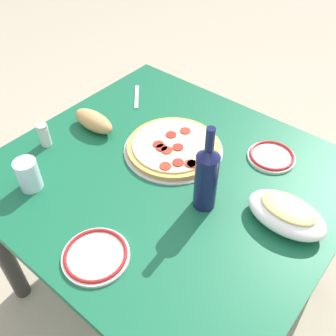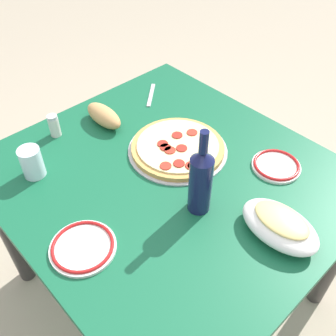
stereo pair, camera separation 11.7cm
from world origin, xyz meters
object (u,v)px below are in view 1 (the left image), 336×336
object	(u,v)px
bread_loaf	(94,121)
spice_shaker	(44,135)
wine_bottle	(206,177)
side_plate_near	(271,156)
water_glass	(28,175)
baked_pasta_dish	(287,213)
side_plate_far	(96,256)
dining_table	(168,198)
pepperoni_pizza	(173,147)

from	to	relation	value
bread_loaf	spice_shaker	size ratio (longest dim) A/B	2.13
wine_bottle	side_plate_near	distance (m)	0.35
wine_bottle	water_glass	size ratio (longest dim) A/B	2.77
side_plate_near	wine_bottle	bearing A→B (deg)	-100.25
baked_pasta_dish	side_plate_far	bearing A→B (deg)	-127.65
dining_table	side_plate_near	size ratio (longest dim) A/B	6.70
wine_bottle	bread_loaf	size ratio (longest dim) A/B	1.60
wine_bottle	water_glass	distance (m)	0.56
dining_table	pepperoni_pizza	distance (m)	0.18
bread_loaf	spice_shaker	xyz separation A→B (m)	(-0.07, -0.18, 0.01)
dining_table	bread_loaf	bearing A→B (deg)	177.87
dining_table	wine_bottle	world-z (taller)	wine_bottle
pepperoni_pizza	wine_bottle	size ratio (longest dim) A/B	1.20
dining_table	spice_shaker	xyz separation A→B (m)	(-0.44, -0.16, 0.16)
pepperoni_pizza	spice_shaker	xyz separation A→B (m)	(-0.38, -0.27, 0.03)
water_glass	dining_table	bearing A→B (deg)	46.68
pepperoni_pizza	spice_shaker	size ratio (longest dim) A/B	4.09
side_plate_near	bread_loaf	xyz separation A→B (m)	(-0.60, -0.28, 0.03)
wine_bottle	bread_loaf	distance (m)	0.55
baked_pasta_dish	wine_bottle	size ratio (longest dim) A/B	0.81
water_glass	side_plate_near	world-z (taller)	water_glass
baked_pasta_dish	water_glass	world-z (taller)	water_glass
side_plate_far	bread_loaf	bearing A→B (deg)	137.82
baked_pasta_dish	spice_shaker	distance (m)	0.87
water_glass	bread_loaf	distance (m)	0.35
bread_loaf	spice_shaker	distance (m)	0.19
pepperoni_pizza	side_plate_near	xyz separation A→B (m)	(0.29, 0.19, -0.01)
dining_table	water_glass	distance (m)	0.48
water_glass	side_plate_near	distance (m)	0.82
water_glass	spice_shaker	bearing A→B (deg)	129.99
bread_loaf	side_plate_far	bearing A→B (deg)	-42.18
wine_bottle	spice_shaker	size ratio (longest dim) A/B	3.41
side_plate_near	spice_shaker	world-z (taller)	spice_shaker
spice_shaker	side_plate_far	bearing A→B (deg)	-23.32
pepperoni_pizza	bread_loaf	world-z (taller)	bread_loaf
pepperoni_pizza	bread_loaf	xyz separation A→B (m)	(-0.31, -0.09, 0.02)
bread_loaf	dining_table	bearing A→B (deg)	-2.13
baked_pasta_dish	side_plate_near	size ratio (longest dim) A/B	1.44
dining_table	side_plate_far	world-z (taller)	side_plate_far
bread_loaf	side_plate_near	bearing A→B (deg)	24.89
dining_table	bread_loaf	xyz separation A→B (m)	(-0.38, 0.01, 0.16)
spice_shaker	dining_table	bearing A→B (deg)	20.12
baked_pasta_dish	spice_shaker	size ratio (longest dim) A/B	2.76
wine_bottle	bread_loaf	bearing A→B (deg)	175.48
side_plate_far	bread_loaf	xyz separation A→B (m)	(-0.43, 0.39, 0.03)
side_plate_near	spice_shaker	xyz separation A→B (m)	(-0.67, -0.46, 0.03)
bread_loaf	spice_shaker	world-z (taller)	spice_shaker
dining_table	baked_pasta_dish	distance (m)	0.43
pepperoni_pizza	baked_pasta_dish	world-z (taller)	baked_pasta_dish
dining_table	side_plate_far	distance (m)	0.40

